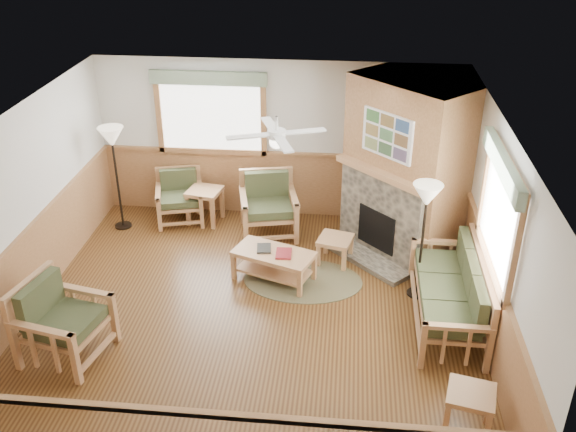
# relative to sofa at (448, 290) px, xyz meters

# --- Properties ---
(floor) EXTENTS (6.00, 6.00, 0.01)m
(floor) POSITION_rel_sofa_xyz_m (-2.55, -0.12, -0.48)
(floor) COLOR #543317
(floor) RESTS_ON ground
(ceiling) EXTENTS (6.00, 6.00, 0.01)m
(ceiling) POSITION_rel_sofa_xyz_m (-2.55, -0.12, 2.23)
(ceiling) COLOR white
(ceiling) RESTS_ON floor
(wall_back) EXTENTS (6.00, 0.02, 2.70)m
(wall_back) POSITION_rel_sofa_xyz_m (-2.55, 2.88, 0.88)
(wall_back) COLOR silver
(wall_back) RESTS_ON floor
(wall_front) EXTENTS (6.00, 0.02, 2.70)m
(wall_front) POSITION_rel_sofa_xyz_m (-2.55, -3.12, 0.88)
(wall_front) COLOR silver
(wall_front) RESTS_ON floor
(wall_left) EXTENTS (0.02, 6.00, 2.70)m
(wall_left) POSITION_rel_sofa_xyz_m (-5.55, -0.12, 0.88)
(wall_left) COLOR silver
(wall_left) RESTS_ON floor
(wall_right) EXTENTS (0.02, 6.00, 2.70)m
(wall_right) POSITION_rel_sofa_xyz_m (0.45, -0.12, 0.88)
(wall_right) COLOR silver
(wall_right) RESTS_ON floor
(wainscot) EXTENTS (6.00, 6.00, 1.10)m
(wainscot) POSITION_rel_sofa_xyz_m (-2.55, -0.12, 0.08)
(wainscot) COLOR #9D6B40
(wainscot) RESTS_ON floor
(fireplace) EXTENTS (3.11, 3.11, 2.70)m
(fireplace) POSITION_rel_sofa_xyz_m (-0.50, 1.93, 0.88)
(fireplace) COLOR #9D6B40
(fireplace) RESTS_ON floor
(window_back) EXTENTS (1.90, 0.16, 1.50)m
(window_back) POSITION_rel_sofa_xyz_m (-3.65, 2.84, 2.06)
(window_back) COLOR white
(window_back) RESTS_ON wall_back
(window_right) EXTENTS (0.16, 1.90, 1.50)m
(window_right) POSITION_rel_sofa_xyz_m (0.41, -0.32, 2.06)
(window_right) COLOR white
(window_right) RESTS_ON wall_right
(ceiling_fan) EXTENTS (1.59, 1.59, 0.36)m
(ceiling_fan) POSITION_rel_sofa_xyz_m (-2.25, 0.18, 2.19)
(ceiling_fan) COLOR white
(ceiling_fan) RESTS_ON ceiling
(sofa) EXTENTS (2.05, 0.86, 0.94)m
(sofa) POSITION_rel_sofa_xyz_m (0.00, 0.00, 0.00)
(sofa) COLOR tan
(sofa) RESTS_ON floor
(armchair_back_left) EXTENTS (0.93, 0.93, 0.85)m
(armchair_back_left) POSITION_rel_sofa_xyz_m (-4.18, 2.43, -0.04)
(armchair_back_left) COLOR tan
(armchair_back_left) RESTS_ON floor
(armchair_back_right) EXTENTS (1.06, 1.06, 0.99)m
(armchair_back_right) POSITION_rel_sofa_xyz_m (-2.62, 2.12, 0.03)
(armchair_back_right) COLOR tan
(armchair_back_right) RESTS_ON floor
(armchair_left) EXTENTS (1.08, 1.08, 1.01)m
(armchair_left) POSITION_rel_sofa_xyz_m (-4.69, -1.16, 0.04)
(armchair_left) COLOR tan
(armchair_left) RESTS_ON floor
(coffee_table) EXTENTS (1.28, 0.94, 0.46)m
(coffee_table) POSITION_rel_sofa_xyz_m (-2.37, 0.76, -0.24)
(coffee_table) COLOR tan
(coffee_table) RESTS_ON floor
(end_table_chairs) EXTENTS (0.62, 0.60, 0.60)m
(end_table_chairs) POSITION_rel_sofa_xyz_m (-3.75, 2.43, -0.17)
(end_table_chairs) COLOR tan
(end_table_chairs) RESTS_ON floor
(end_table_sofa) EXTENTS (0.58, 0.56, 0.54)m
(end_table_sofa) POSITION_rel_sofa_xyz_m (0.00, -1.95, -0.20)
(end_table_sofa) COLOR tan
(end_table_sofa) RESTS_ON floor
(footstool) EXTENTS (0.59, 0.59, 0.42)m
(footstool) POSITION_rel_sofa_xyz_m (-1.51, 1.32, -0.26)
(footstool) COLOR tan
(footstool) RESTS_ON floor
(braided_rug) EXTENTS (2.08, 2.08, 0.01)m
(braided_rug) POSITION_rel_sofa_xyz_m (-1.95, 0.75, -0.46)
(braided_rug) COLOR brown
(braided_rug) RESTS_ON floor
(floor_lamp_left) EXTENTS (0.43, 0.43, 1.78)m
(floor_lamp_left) POSITION_rel_sofa_xyz_m (-5.10, 2.10, 0.42)
(floor_lamp_left) COLOR black
(floor_lamp_left) RESTS_ON floor
(floor_lamp_right) EXTENTS (0.45, 0.45, 1.72)m
(floor_lamp_right) POSITION_rel_sofa_xyz_m (-0.32, 0.57, 0.39)
(floor_lamp_right) COLOR black
(floor_lamp_right) RESTS_ON floor
(book_red) EXTENTS (0.23, 0.31, 0.03)m
(book_red) POSITION_rel_sofa_xyz_m (-2.22, 0.71, 0.02)
(book_red) COLOR maroon
(book_red) RESTS_ON coffee_table
(book_dark) EXTENTS (0.23, 0.29, 0.03)m
(book_dark) POSITION_rel_sofa_xyz_m (-2.52, 0.83, 0.01)
(book_dark) COLOR black
(book_dark) RESTS_ON coffee_table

